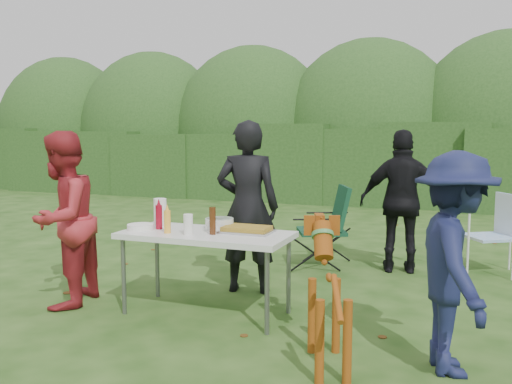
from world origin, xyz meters
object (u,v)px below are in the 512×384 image
(camping_chair, at_px, (321,226))
(person_black_puffy, at_px, (403,201))
(paper_towel_roll, at_px, (160,212))
(person_red_jacket, at_px, (62,219))
(dog, at_px, (329,299))
(mustard_bottle, at_px, (167,222))
(beer_bottle, at_px, (213,221))
(folding_table, at_px, (206,238))
(person_cook, at_px, (248,207))
(child, at_px, (455,263))
(ketchup_bottle, at_px, (159,217))
(lawn_chair, at_px, (490,233))

(camping_chair, bearing_deg, person_black_puffy, 162.58)
(camping_chair, bearing_deg, paper_towel_roll, 35.81)
(person_red_jacket, bearing_deg, dog, 69.88)
(mustard_bottle, distance_m, beer_bottle, 0.41)
(folding_table, bearing_deg, person_black_puffy, 55.92)
(folding_table, distance_m, person_black_puffy, 2.60)
(person_cook, relative_size, child, 1.16)
(folding_table, bearing_deg, beer_bottle, -34.98)
(mustard_bottle, height_order, ketchup_bottle, ketchup_bottle)
(folding_table, relative_size, person_cook, 0.86)
(person_red_jacket, height_order, ketchup_bottle, person_red_jacket)
(dog, xyz_separation_m, lawn_chair, (1.12, 3.17, -0.02))
(camping_chair, distance_m, ketchup_bottle, 2.30)
(beer_bottle, bearing_deg, folding_table, 145.02)
(dog, relative_size, beer_bottle, 4.23)
(child, height_order, lawn_chair, child)
(folding_table, distance_m, camping_chair, 2.11)
(person_red_jacket, relative_size, person_black_puffy, 0.99)
(dog, distance_m, camping_chair, 2.84)
(lawn_chair, distance_m, beer_bottle, 3.45)
(person_cook, height_order, person_black_puffy, person_cook)
(person_red_jacket, bearing_deg, folding_table, 90.48)
(person_cook, relative_size, person_red_jacket, 1.07)
(person_red_jacket, bearing_deg, mustard_bottle, 85.47)
(folding_table, relative_size, beer_bottle, 6.25)
(folding_table, height_order, person_black_puffy, person_black_puffy)
(person_cook, height_order, camping_chair, person_cook)
(person_cook, relative_size, paper_towel_roll, 6.70)
(mustard_bottle, xyz_separation_m, paper_towel_roll, (-0.25, 0.30, 0.03))
(person_red_jacket, height_order, beer_bottle, person_red_jacket)
(folding_table, distance_m, child, 2.13)
(dog, bearing_deg, person_black_puffy, -24.38)
(paper_towel_roll, bearing_deg, beer_bottle, -18.40)
(camping_chair, xyz_separation_m, mustard_bottle, (-0.82, -2.19, 0.34))
(person_cook, bearing_deg, dog, 116.77)
(folding_table, distance_m, ketchup_bottle, 0.50)
(person_red_jacket, distance_m, ketchup_bottle, 0.91)
(mustard_bottle, distance_m, ketchup_bottle, 0.23)
(person_black_puffy, distance_m, dog, 2.88)
(person_black_puffy, relative_size, child, 1.10)
(child, distance_m, dog, 0.87)
(folding_table, bearing_deg, person_red_jacket, -168.68)
(folding_table, relative_size, dog, 1.48)
(child, bearing_deg, beer_bottle, 62.75)
(child, distance_m, ketchup_bottle, 2.59)
(person_cook, bearing_deg, lawn_chair, -156.50)
(child, height_order, mustard_bottle, child)
(person_red_jacket, height_order, dog, person_red_jacket)
(folding_table, bearing_deg, ketchup_bottle, -179.13)
(person_black_puffy, bearing_deg, dog, 77.57)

